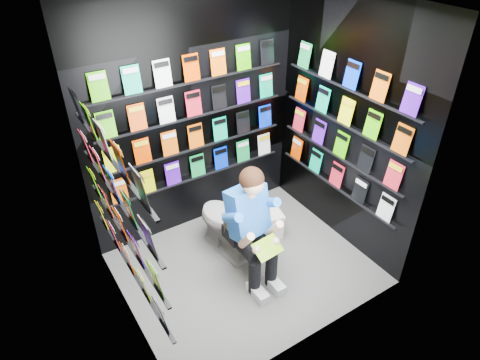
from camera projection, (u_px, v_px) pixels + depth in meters
floor at (245, 268)px, 4.47m from camera, size 2.40×2.40×0.00m
ceiling at (247, 5)px, 3.02m from camera, size 2.40×2.40×0.00m
wall_back at (193, 119)px, 4.44m from camera, size 2.40×0.04×2.60m
wall_front at (323, 223)px, 3.04m from camera, size 2.40×0.04×2.60m
wall_left at (112, 206)px, 3.21m from camera, size 0.04×2.00×2.60m
wall_right at (346, 128)px, 4.28m from camera, size 0.04×2.00×2.60m
comics_back at (195, 120)px, 4.42m from camera, size 2.10×0.06×1.37m
comics_left at (116, 205)px, 3.22m from camera, size 0.06×1.70×1.37m
comics_right at (344, 128)px, 4.26m from camera, size 0.06×1.70×1.37m
toilet at (227, 222)px, 4.51m from camera, size 0.50×0.79×0.73m
longbox at (268, 221)px, 4.88m from camera, size 0.28×0.41×0.28m
longbox_lid at (269, 210)px, 4.80m from camera, size 0.30×0.44×0.03m
reader at (247, 212)px, 4.02m from camera, size 0.59×0.80×1.38m
held_comic at (268, 248)px, 3.88m from camera, size 0.29×0.19×0.12m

